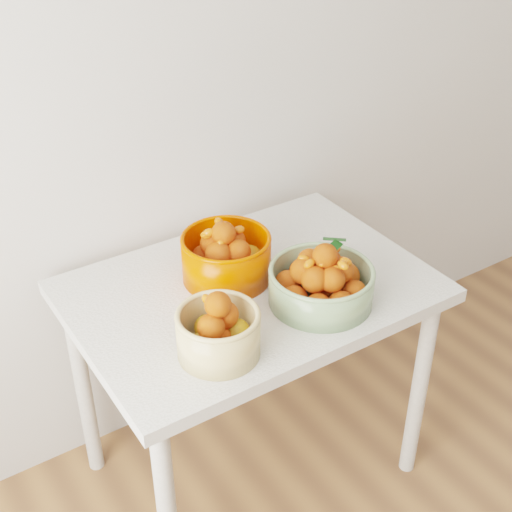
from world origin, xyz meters
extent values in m
cube|color=silver|center=(0.00, 2.00, 1.35)|extent=(4.00, 0.04, 2.70)
cube|color=silver|center=(-0.20, 1.60, 0.73)|extent=(1.00, 0.70, 0.04)
cylinder|color=silver|center=(0.24, 1.31, 0.35)|extent=(0.05, 0.05, 0.71)
cylinder|color=silver|center=(-0.64, 1.89, 0.35)|extent=(0.05, 0.05, 0.71)
cylinder|color=silver|center=(0.24, 1.89, 0.35)|extent=(0.05, 0.05, 0.71)
cylinder|color=#DCBA7C|center=(-0.43, 1.40, 0.81)|extent=(0.23, 0.23, 0.12)
torus|color=#DCBA7C|center=(-0.43, 1.40, 0.87)|extent=(0.23, 0.23, 0.01)
sphere|color=#D1660C|center=(-0.37, 1.40, 0.80)|extent=(0.07, 0.07, 0.07)
sphere|color=#D1660C|center=(-0.43, 1.45, 0.80)|extent=(0.07, 0.07, 0.07)
sphere|color=#D1660C|center=(-0.48, 1.39, 0.80)|extent=(0.07, 0.07, 0.07)
sphere|color=#F74A0D|center=(-0.43, 1.35, 0.80)|extent=(0.07, 0.07, 0.07)
sphere|color=#F74A0D|center=(-0.43, 1.40, 0.80)|extent=(0.07, 0.07, 0.07)
sphere|color=#F74A0D|center=(-0.40, 1.41, 0.85)|extent=(0.07, 0.07, 0.07)
sphere|color=#F74A0D|center=(-0.45, 1.39, 0.85)|extent=(0.07, 0.07, 0.07)
sphere|color=#F74A0D|center=(-0.42, 1.40, 0.90)|extent=(0.07, 0.07, 0.07)
ellipsoid|color=#EC5411|center=(-0.46, 1.38, 0.87)|extent=(0.04, 0.03, 0.03)
ellipsoid|color=#EC5411|center=(-0.43, 1.40, 0.89)|extent=(0.03, 0.04, 0.03)
ellipsoid|color=#EC5411|center=(-0.42, 1.40, 0.87)|extent=(0.04, 0.04, 0.03)
ellipsoid|color=#EC5411|center=(-0.43, 1.44, 0.89)|extent=(0.03, 0.04, 0.03)
ellipsoid|color=#EC5411|center=(-0.43, 1.40, 0.87)|extent=(0.02, 0.04, 0.03)
cylinder|color=#87A476|center=(-0.08, 1.43, 0.80)|extent=(0.34, 0.34, 0.10)
torus|color=#87A476|center=(-0.08, 1.43, 0.85)|extent=(0.35, 0.35, 0.01)
sphere|color=#F74A0D|center=(0.01, 1.44, 0.80)|extent=(0.08, 0.08, 0.08)
sphere|color=#F74A0D|center=(-0.01, 1.49, 0.80)|extent=(0.08, 0.08, 0.08)
sphere|color=#F74A0D|center=(-0.08, 1.52, 0.80)|extent=(0.07, 0.07, 0.07)
sphere|color=#F74A0D|center=(-0.15, 1.50, 0.80)|extent=(0.07, 0.07, 0.07)
sphere|color=#F74A0D|center=(-0.17, 1.43, 0.80)|extent=(0.07, 0.07, 0.07)
sphere|color=#F74A0D|center=(-0.14, 1.37, 0.80)|extent=(0.07, 0.07, 0.07)
sphere|color=#F74A0D|center=(-0.08, 1.34, 0.80)|extent=(0.07, 0.07, 0.07)
sphere|color=#F74A0D|center=(-0.02, 1.37, 0.80)|extent=(0.07, 0.07, 0.07)
sphere|color=#F74A0D|center=(-0.08, 1.43, 0.80)|extent=(0.07, 0.07, 0.07)
sphere|color=#F74A0D|center=(-0.04, 1.46, 0.85)|extent=(0.07, 0.07, 0.07)
sphere|color=#F74A0D|center=(-0.08, 1.48, 0.85)|extent=(0.07, 0.07, 0.07)
sphere|color=#F74A0D|center=(-0.13, 1.46, 0.85)|extent=(0.07, 0.07, 0.07)
sphere|color=#F74A0D|center=(-0.13, 1.41, 0.85)|extent=(0.07, 0.07, 0.07)
sphere|color=#F74A0D|center=(-0.09, 1.38, 0.85)|extent=(0.07, 0.07, 0.07)
sphere|color=#F74A0D|center=(-0.04, 1.41, 0.85)|extent=(0.07, 0.07, 0.07)
sphere|color=#F74A0D|center=(-0.08, 1.43, 0.90)|extent=(0.07, 0.07, 0.07)
ellipsoid|color=#EC5411|center=(-0.02, 1.46, 0.89)|extent=(0.04, 0.04, 0.03)
ellipsoid|color=#EC5411|center=(-0.07, 1.42, 0.87)|extent=(0.04, 0.04, 0.03)
ellipsoid|color=#EC5411|center=(-0.05, 1.38, 0.90)|extent=(0.04, 0.04, 0.03)
ellipsoid|color=#EC5411|center=(-0.10, 1.47, 0.87)|extent=(0.04, 0.04, 0.03)
ellipsoid|color=#EC5411|center=(-0.07, 1.39, 0.88)|extent=(0.03, 0.04, 0.03)
ellipsoid|color=#EC5411|center=(-0.07, 1.45, 0.90)|extent=(0.04, 0.04, 0.03)
ellipsoid|color=#EC5411|center=(-0.07, 1.36, 0.90)|extent=(0.03, 0.04, 0.03)
ellipsoid|color=#EC5411|center=(-0.09, 1.44, 0.90)|extent=(0.03, 0.04, 0.03)
ellipsoid|color=#EC5411|center=(-0.13, 1.43, 0.89)|extent=(0.04, 0.03, 0.04)
ellipsoid|color=#EC5411|center=(-0.10, 1.42, 0.89)|extent=(0.04, 0.04, 0.04)
ellipsoid|color=#EC5411|center=(-0.09, 1.47, 0.87)|extent=(0.03, 0.04, 0.03)
ellipsoid|color=#EC5411|center=(-0.12, 1.47, 0.88)|extent=(0.04, 0.04, 0.03)
cylinder|color=#E83A00|center=(-0.24, 1.67, 0.82)|extent=(0.29, 0.29, 0.13)
torus|color=#E83A00|center=(-0.24, 1.67, 0.88)|extent=(0.29, 0.29, 0.01)
sphere|color=#D1660C|center=(-0.16, 1.67, 0.80)|extent=(0.07, 0.07, 0.07)
sphere|color=#F74A0D|center=(-0.20, 1.73, 0.80)|extent=(0.07, 0.07, 0.07)
sphere|color=#F74A0D|center=(-0.28, 1.74, 0.80)|extent=(0.07, 0.07, 0.07)
sphere|color=#F74A0D|center=(-0.31, 1.67, 0.80)|extent=(0.07, 0.07, 0.07)
sphere|color=#F74A0D|center=(-0.28, 1.61, 0.80)|extent=(0.08, 0.08, 0.08)
sphere|color=#F74A0D|center=(-0.20, 1.60, 0.80)|extent=(0.07, 0.07, 0.07)
sphere|color=#F74A0D|center=(-0.24, 1.67, 0.80)|extent=(0.07, 0.07, 0.07)
sphere|color=#F74A0D|center=(-0.20, 1.69, 0.85)|extent=(0.07, 0.07, 0.07)
sphere|color=#F74A0D|center=(-0.26, 1.71, 0.85)|extent=(0.07, 0.07, 0.07)
sphere|color=#F74A0D|center=(-0.28, 1.65, 0.85)|extent=(0.08, 0.08, 0.08)
sphere|color=#F74A0D|center=(-0.22, 1.63, 0.85)|extent=(0.07, 0.07, 0.07)
sphere|color=#F74A0D|center=(-0.24, 1.67, 0.90)|extent=(0.07, 0.07, 0.07)
ellipsoid|color=#EC5411|center=(-0.28, 1.70, 0.89)|extent=(0.05, 0.04, 0.03)
ellipsoid|color=#EC5411|center=(-0.22, 1.73, 0.89)|extent=(0.04, 0.04, 0.03)
ellipsoid|color=#EC5411|center=(-0.24, 1.67, 0.90)|extent=(0.04, 0.04, 0.03)
ellipsoid|color=#EC5411|center=(-0.25, 1.68, 0.91)|extent=(0.04, 0.04, 0.03)
ellipsoid|color=#EC5411|center=(-0.28, 1.69, 0.90)|extent=(0.05, 0.04, 0.04)
ellipsoid|color=#EC5411|center=(-0.19, 1.67, 0.89)|extent=(0.04, 0.03, 0.04)
ellipsoid|color=#EC5411|center=(-0.21, 1.69, 0.87)|extent=(0.04, 0.04, 0.03)
ellipsoid|color=#EC5411|center=(-0.23, 1.73, 0.90)|extent=(0.03, 0.04, 0.03)
ellipsoid|color=#EC5411|center=(-0.26, 1.66, 0.89)|extent=(0.04, 0.04, 0.03)
ellipsoid|color=#EC5411|center=(-0.25, 1.67, 0.89)|extent=(0.05, 0.04, 0.03)
camera|label=1|loc=(-1.09, 0.21, 1.92)|focal=50.00mm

